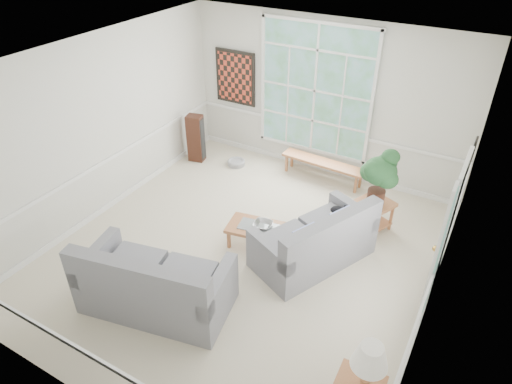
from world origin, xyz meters
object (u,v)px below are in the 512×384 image
at_px(coffee_table, 259,236).
at_px(loveseat_right, 314,233).
at_px(end_table, 373,215).
at_px(loveseat_front, 155,275).

bearing_deg(coffee_table, loveseat_right, -2.22).
xyz_separation_m(loveseat_right, end_table, (0.56, 1.22, -0.23)).
bearing_deg(coffee_table, end_table, 32.92).
height_order(coffee_table, end_table, end_table).
bearing_deg(end_table, loveseat_front, -122.86).
distance_m(loveseat_right, end_table, 1.36).
height_order(loveseat_front, coffee_table, loveseat_front).
relative_size(loveseat_right, end_table, 3.46).
relative_size(loveseat_front, coffee_table, 1.98).
height_order(loveseat_front, end_table, loveseat_front).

